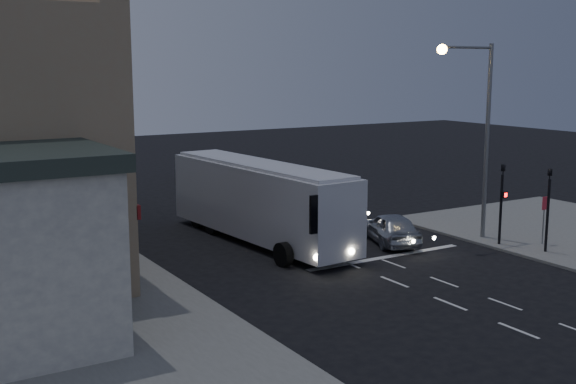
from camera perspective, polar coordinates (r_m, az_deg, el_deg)
ground at (r=28.71m, az=7.13°, el=-6.56°), size 120.00×120.00×0.00m
road_markings at (r=31.99m, az=5.26°, el=-4.79°), size 8.00×30.55×0.01m
tour_bus at (r=33.47m, az=-2.26°, el=-0.57°), size 3.39×12.29×3.73m
car_suv at (r=33.66m, az=8.13°, el=-2.83°), size 3.08×4.63×1.47m
car_sedan_a at (r=38.62m, az=3.74°, el=-1.21°), size 2.04×4.19×1.32m
car_sedan_b at (r=42.98m, az=-0.62°, el=0.05°), size 3.18×5.41×1.47m
car_sedan_c at (r=48.34m, az=-4.19°, el=1.15°), size 2.95×5.62×1.51m
car_extra at (r=52.42m, az=-6.94°, el=1.79°), size 1.60×4.57×1.50m
traffic_signal_main at (r=33.82m, az=16.55°, el=-0.17°), size 0.25×0.35×4.10m
traffic_signal_side at (r=33.09m, az=19.89°, el=-0.57°), size 0.18×0.15×4.10m
regulatory_sign at (r=34.59m, az=19.62°, el=-1.51°), size 0.45×0.12×2.20m
streetlight at (r=34.20m, az=14.77°, el=5.62°), size 3.32×0.44×9.00m
street_tree at (r=37.79m, az=-17.39°, el=3.99°), size 4.00×4.00×6.20m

